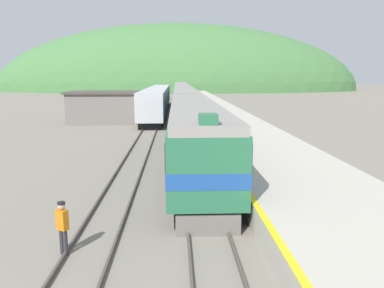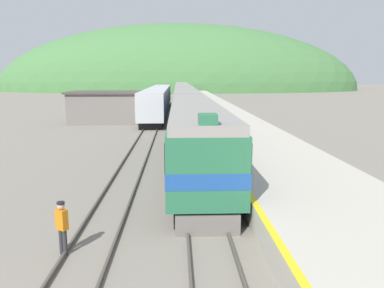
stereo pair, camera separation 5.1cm
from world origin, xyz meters
name	(u,v)px [view 1 (the left image)]	position (x,y,z in m)	size (l,w,h in m)	color
track_main	(183,108)	(0.00, 70.00, 0.08)	(1.52, 180.00, 0.16)	#4C443D
track_siding	(160,108)	(-3.89, 70.00, 0.08)	(1.51, 180.00, 0.16)	#4C443D
platform	(223,117)	(4.69, 50.00, 0.55)	(6.20, 140.00, 1.10)	#BCB5A5
distant_hills	(179,90)	(0.00, 154.13, 0.00)	(140.58, 63.26, 50.72)	#477A42
station_shed	(109,107)	(-9.22, 49.76, 1.90)	(9.47, 6.03, 3.76)	slate
express_train_lead_car	(194,132)	(0.00, 27.29, 2.16)	(3.00, 21.91, 4.30)	black
carriage_second	(185,104)	(0.00, 49.90, 2.14)	(2.99, 21.08, 3.94)	black
carriage_third	(182,95)	(0.00, 71.86, 2.14)	(2.99, 21.08, 3.94)	black
carriage_fourth	(181,91)	(0.00, 93.82, 2.14)	(2.99, 21.08, 3.94)	black
siding_train	(158,100)	(-3.89, 61.38, 1.98)	(2.90, 38.26, 3.84)	black
track_worker	(63,225)	(-4.68, 15.43, 1.00)	(0.42, 0.38, 1.75)	#2D2D33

